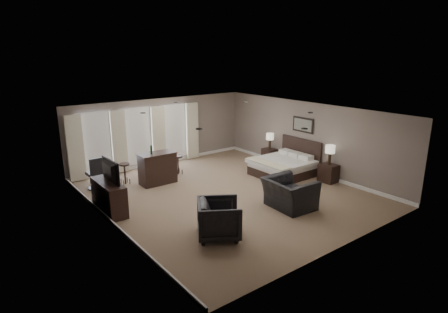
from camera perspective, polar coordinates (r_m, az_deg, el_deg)
room at (r=11.50m, az=0.42°, el=0.37°), size 7.60×8.60×2.64m
window_bay at (r=14.45m, az=-12.83°, el=2.77°), size 5.25×0.20×2.30m
bed at (r=13.50m, az=8.53°, el=-0.47°), size 1.94×1.85×1.24m
nightstand_near at (r=13.35m, az=15.61°, el=-2.45°), size 0.47×0.57×0.63m
nightstand_far at (r=15.18m, az=6.92°, el=0.11°), size 0.43×0.53×0.58m
lamp_near at (r=13.17m, az=15.82°, el=0.23°), size 0.32×0.32×0.67m
lamp_far at (r=15.03m, az=6.99°, el=2.33°), size 0.31×0.31×0.63m
wall_art at (r=14.05m, az=11.92°, el=4.75°), size 0.04×0.96×0.56m
dresser at (r=10.94m, az=-17.12°, el=-5.93°), size 0.49×1.52×0.88m
tv at (r=10.77m, az=-17.33°, el=-3.39°), size 0.63×1.10×0.14m
armchair_near at (r=10.84m, az=9.96°, el=-4.84°), size 0.95×1.39×1.16m
armchair_far at (r=9.08m, az=-0.74°, el=-9.23°), size 1.32×1.34×1.03m
bar_counter at (r=12.85m, az=-10.09°, el=-1.75°), size 1.24×0.64×1.08m
bar_stool_left at (r=13.06m, az=-14.87°, el=-2.57°), size 0.37×0.37×0.73m
bar_stool_right at (r=13.77m, az=-7.02°, el=-1.28°), size 0.39×0.39×0.69m
desk_chair at (r=12.87m, az=-19.03°, el=-2.34°), size 0.58×0.58×1.09m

